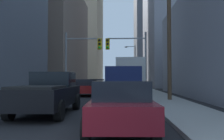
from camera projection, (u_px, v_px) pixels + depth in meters
The scene contains 18 objects.
sidewalk_left at pixel (94, 85), 53.48m from camera, with size 2.69×160.00×0.15m, color #9E9E99.
sidewalk_right at pixel (136, 86), 53.11m from camera, with size 2.69×160.00×0.15m, color #9E9E99.
city_bus at pixel (131, 75), 26.58m from camera, with size 2.95×11.59×3.40m.
pickup_truck_black at pixel (49, 93), 11.19m from camera, with size 2.20×5.42×1.90m.
cargo_van_navy at pixel (123, 83), 15.95m from camera, with size 2.16×5.24×2.26m.
sedan_maroon at pixel (121, 106), 7.49m from camera, with size 1.95×4.25×1.52m.
sedan_red at pixel (87, 87), 22.78m from camera, with size 1.95×4.25×1.52m.
sedan_silver at pixel (97, 85), 31.60m from camera, with size 1.95×4.26×1.52m.
sedan_white at pixel (123, 84), 36.51m from camera, with size 1.95×4.21×1.52m.
sedan_grey at pixel (122, 82), 57.37m from camera, with size 1.95×4.21×1.52m.
traffic_signal_near_left at pixel (81, 53), 23.75m from camera, with size 3.51×0.44×6.00m.
traffic_signal_near_right at pixel (128, 53), 23.58m from camera, with size 3.89×0.44×6.00m.
traffic_signal_far_right at pixel (126, 68), 56.14m from camera, with size 3.34×0.44×6.00m.
utility_pole_right at pixel (169, 19), 17.20m from camera, with size 2.20×0.28×10.84m.
street_lamp_right at pixel (134, 62), 44.34m from camera, with size 1.99×0.32×7.50m.
building_left_mid_office at pixel (21, 38), 49.09m from camera, with size 22.82×25.56×19.14m, color #66564C.
building_left_far_tower at pixel (71, 3), 95.84m from camera, with size 22.76×26.05×60.99m, color tan.
building_right_mid_block at pixel (206, 12), 49.89m from camera, with size 23.30×21.77×30.02m, color #93939E.
Camera 1 is at (1.56, -3.36, 1.60)m, focal length 39.94 mm.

